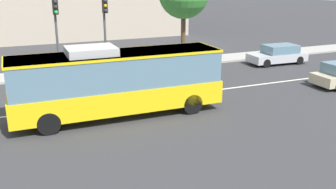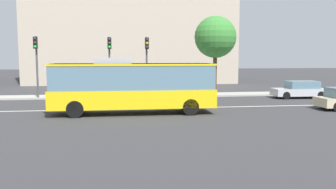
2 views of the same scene
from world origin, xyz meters
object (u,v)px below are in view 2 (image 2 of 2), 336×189
at_px(traffic_light_mid_block, 110,56).
at_px(street_tree_kerbside_left, 215,37).
at_px(sedan_silver, 300,90).
at_px(traffic_light_near_corner, 147,56).
at_px(traffic_light_far_corner, 36,56).
at_px(transit_bus, 133,85).

distance_m(traffic_light_mid_block, street_tree_kerbside_left, 9.62).
distance_m(sedan_silver, traffic_light_near_corner, 13.42).
relative_size(traffic_light_far_corner, street_tree_kerbside_left, 0.72).
distance_m(traffic_light_far_corner, street_tree_kerbside_left, 15.48).
bearing_deg(sedan_silver, traffic_light_far_corner, -3.33).
xyz_separation_m(transit_bus, street_tree_kerbside_left, (7.83, 9.45, 3.45)).
relative_size(traffic_light_near_corner, traffic_light_mid_block, 1.00).
bearing_deg(transit_bus, traffic_light_far_corner, 132.01).
height_order(traffic_light_mid_block, street_tree_kerbside_left, street_tree_kerbside_left).
bearing_deg(traffic_light_near_corner, street_tree_kerbside_left, 97.68).
height_order(sedan_silver, traffic_light_far_corner, traffic_light_far_corner).
height_order(transit_bus, traffic_light_mid_block, traffic_light_mid_block).
xyz_separation_m(traffic_light_mid_block, street_tree_kerbside_left, (9.43, 0.83, 1.70)).
height_order(traffic_light_far_corner, street_tree_kerbside_left, street_tree_kerbside_left).
xyz_separation_m(transit_bus, traffic_light_far_corner, (-7.52, 8.46, 1.75)).
bearing_deg(sedan_silver, traffic_light_near_corner, -6.77).
relative_size(sedan_silver, traffic_light_near_corner, 0.88).
relative_size(transit_bus, traffic_light_near_corner, 1.93).
bearing_deg(traffic_light_far_corner, transit_bus, 40.87).
bearing_deg(traffic_light_mid_block, sedan_silver, 77.77).
bearing_deg(sedan_silver, traffic_light_mid_block, -5.85).
bearing_deg(street_tree_kerbside_left, traffic_light_mid_block, -174.98).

